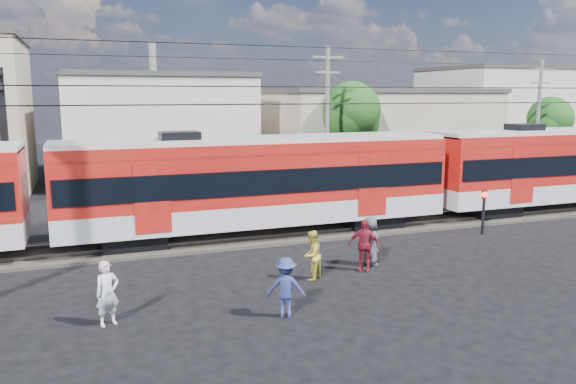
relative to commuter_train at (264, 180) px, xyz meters
The scene contains 19 objects.
ground 8.35m from the commuter_train, 90.29° to the right, with size 120.00×120.00×0.00m, color black.
track_bed 2.34m from the commuter_train, behind, with size 70.00×3.40×0.12m, color #2D2823.
rail_near 2.35m from the commuter_train, 93.07° to the right, with size 70.00×0.12×0.12m, color #59544C.
rail_far 2.35m from the commuter_train, 93.07° to the left, with size 70.00×0.12×0.12m, color #59544C.
commuter_train is the anchor object (origin of this frame).
catenary 9.11m from the commuter_train, behind, with size 70.00×9.30×7.52m.
building_midwest 19.15m from the commuter_train, 96.13° to the left, with size 12.24×12.24×7.30m.
building_mideast 21.25m from the commuter_train, 48.90° to the left, with size 16.32×10.20×6.30m.
building_east 34.42m from the commuter_train, 35.58° to the left, with size 10.20×10.20×8.30m.
utility_pole_mid 9.44m from the commuter_train, 49.59° to the left, with size 1.80×0.24×8.50m.
utility_pole_east 20.93m from the commuter_train, 16.73° to the left, with size 1.80×0.24×8.00m.
tree_near 13.81m from the commuter_train, 47.82° to the left, with size 3.82×3.64×6.72m.
tree_far 25.85m from the commuter_train, 20.64° to the left, with size 3.36×3.12×5.76m.
pedestrian_a 10.00m from the commuter_train, 131.69° to the right, with size 0.62×0.41×1.71m, color silver.
pedestrian_b 6.07m from the commuter_train, 92.55° to the right, with size 0.78×0.61×1.62m, color gold.
pedestrian_c 8.84m from the commuter_train, 103.82° to the right, with size 1.06×0.61×1.64m, color navy.
pedestrian_d 6.05m from the commuter_train, 72.66° to the right, with size 1.05×0.44×1.79m, color maroon.
pedestrian_e 5.78m from the commuter_train, 65.86° to the right, with size 0.84×0.55×1.71m, color #47474B.
crossing_signal 9.37m from the commuter_train, 17.97° to the right, with size 0.28×0.28×1.89m.
Camera 1 is at (-6.89, -13.89, 5.89)m, focal length 35.00 mm.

